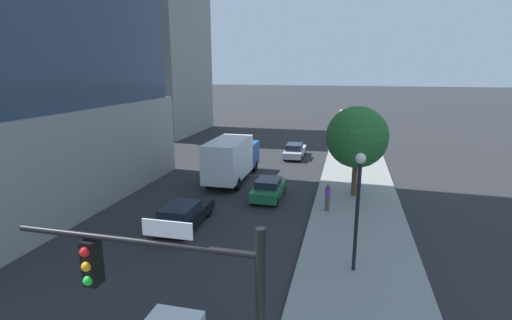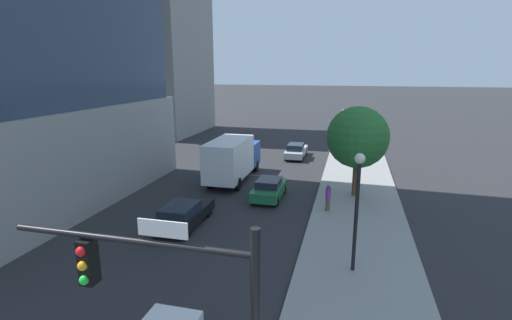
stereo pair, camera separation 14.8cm
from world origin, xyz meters
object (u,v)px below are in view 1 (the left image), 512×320
Objects in this scene: street_tree at (357,137)px; car_green at (269,189)px; pedestrian_purple_shirt at (328,197)px; car_silver at (295,151)px; traffic_light_pole at (176,297)px; box_truck at (232,158)px; car_black at (183,214)px; street_lamp at (358,194)px; construction_building at (151,36)px.

street_tree reaches higher than car_green.
street_tree is 4.93m from pedestrian_purple_shirt.
car_green is 0.86× the size of car_silver.
traffic_light_pole is 18.05m from car_green.
street_tree is 1.31× the size of car_silver.
street_tree is 12.72m from car_silver.
car_green is at bearing -163.22° from street_tree.
street_tree is 3.71× the size of pedestrian_purple_shirt.
street_tree is at bearing -10.58° from box_truck.
traffic_light_pole reaches higher than box_truck.
traffic_light_pole is at bearing -65.68° from car_black.
car_green is at bearing 157.27° from pedestrian_purple_shirt.
traffic_light_pole is 16.42m from pedestrian_purple_shirt.
car_black is 1.00× the size of car_silver.
car_black is (-9.32, -7.45, -3.49)m from street_tree.
car_black is at bearing 162.71° from street_lamp.
pedestrian_purple_shirt is (25.24, -25.65, -11.90)m from construction_building.
traffic_light_pole reaches higher than car_black.
construction_building is 43.18m from street_lamp.
street_lamp is 0.66× the size of box_truck.
pedestrian_purple_shirt is (7.73, -5.14, -0.88)m from box_truck.
pedestrian_purple_shirt is (4.06, -1.70, 0.29)m from car_green.
car_silver is (-0.00, 12.57, 0.02)m from car_green.
street_lamp is 10.69m from car_green.
car_green is at bearing -48.51° from construction_building.
street_tree reaches higher than traffic_light_pole.
box_truck is (-3.68, -9.13, 1.16)m from car_silver.
car_black is at bearing -122.62° from car_green.
car_black is 9.26m from box_truck.
car_green is 5.17m from box_truck.
street_tree is 9.76m from box_truck.
street_lamp is 1.11× the size of car_silver.
construction_building is at bearing 118.81° from traffic_light_pole.
car_green is (21.18, -23.95, -12.19)m from construction_building.
traffic_light_pole reaches higher than car_green.
construction_building is 4.87× the size of street_tree.
street_tree is 12.43m from car_black.
car_silver is (3.68, 18.31, 0.02)m from car_black.
street_lamp is 3.15× the size of pedestrian_purple_shirt.
car_silver is at bearing 68.05° from box_truck.
traffic_light_pole is 19.76m from street_tree.
construction_building is 5.28× the size of traffic_light_pole.
construction_building is 7.42× the size of car_green.
traffic_light_pole is 30.46m from car_silver.
box_truck is at bearing 127.52° from street_lamp.
construction_building reaches higher than traffic_light_pole.
car_silver is 0.60× the size of box_truck.
traffic_light_pole is at bearing -84.47° from car_green.
street_lamp is at bearing -75.22° from car_silver.
street_lamp is 22.11m from car_silver.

